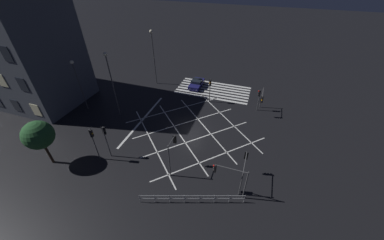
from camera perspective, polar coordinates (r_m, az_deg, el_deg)
ground_plane at (r=28.53m, az=-0.00°, el=-2.69°), size 200.00×200.00×0.00m
road_markings at (r=34.72m, az=3.45°, el=5.29°), size 18.63×23.79×0.01m
traffic_light_median_north at (r=21.62m, az=-5.25°, el=-7.50°), size 0.36×1.93×4.31m
traffic_light_sw_cross at (r=31.97m, az=18.14°, el=5.61°), size 0.36×2.78×3.41m
traffic_light_sw_main at (r=32.47m, az=17.41°, el=6.14°), size 0.39×0.36×3.42m
traffic_light_ne_cross at (r=24.89m, az=-22.07°, el=-3.93°), size 0.36×0.39×4.23m
traffic_light_nw_main at (r=20.03m, az=9.60°, el=-14.09°), size 3.15×0.36×3.77m
traffic_light_ne_main at (r=24.90m, az=-24.84°, el=-4.53°), size 0.39×0.36×4.34m
traffic_light_median_south at (r=32.90m, az=4.80°, el=8.95°), size 0.36×0.39×3.93m
traffic_light_nw_cross at (r=21.64m, az=13.83°, el=-11.54°), size 0.36×3.08×3.21m
street_lamp_east at (r=37.69m, az=-10.46°, el=18.82°), size 0.56×0.56×9.38m
street_lamp_west at (r=29.90m, az=-20.96°, el=11.26°), size 0.50×0.50×9.30m
street_lamp_far at (r=33.80m, az=-28.32°, el=10.06°), size 0.48×0.48×7.66m
street_tree_near at (r=26.67m, az=-35.78°, el=-3.31°), size 2.99×2.99×5.51m
waiting_car at (r=38.37m, az=1.23°, el=9.70°), size 1.87×4.11×1.29m
pedestrian_railing at (r=20.93m, az=-0.00°, el=-20.04°), size 9.23×3.14×1.05m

